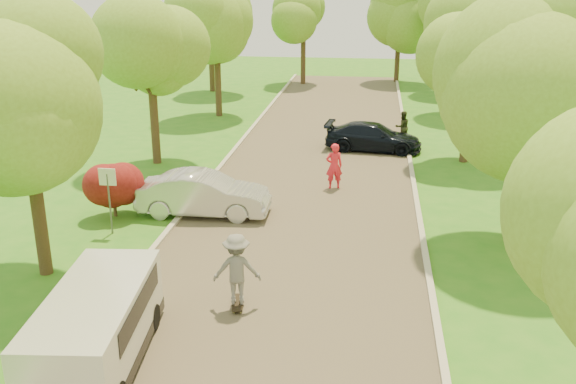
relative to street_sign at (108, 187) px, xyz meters
The scene contains 23 objects.
ground 7.22m from the street_sign, 34.59° to the right, with size 100.00×100.00×0.00m, color #2E761C.
road 7.22m from the street_sign, 34.59° to the left, with size 8.00×60.00×0.01m, color #4C4438.
curb_left 4.62m from the street_sign, 66.37° to the left, with size 0.18×60.00×0.12m, color #B2AD9E.
curb_right 10.74m from the street_sign, 22.10° to the left, with size 0.18×60.00×0.12m, color #B2AD9E.
street_sign is the anchor object (origin of this frame).
red_shrub 1.65m from the street_sign, 108.43° to the left, with size 1.70×1.70×1.95m.
tree_l_mida 4.72m from the street_sign, 99.39° to the right, with size 4.71×4.60×7.39m.
tree_l_midb 8.61m from the street_sign, 97.22° to the left, with size 4.30×4.20×6.62m.
tree_l_far 18.43m from the street_sign, 91.87° to the left, with size 4.92×4.80×7.79m.
tree_r_mida 13.46m from the street_sign, ahead, with size 5.13×5.00×7.95m.
tree_r_midb 16.27m from the street_sign, 38.90° to the left, with size 4.51×4.40×7.01m.
tree_r_far 24.25m from the street_sign, 56.91° to the left, with size 5.33×5.20×8.34m.
tree_bg_a 26.44m from the street_sign, 96.53° to the left, with size 5.12×5.00×7.72m.
tree_bg_b 31.57m from the street_sign, 63.40° to the left, with size 5.12×5.00×7.95m.
tree_bg_c 30.35m from the street_sign, 84.26° to the left, with size 4.92×4.80×7.33m.
tree_bg_d 33.74m from the street_sign, 72.61° to the left, with size 5.12×5.00×7.72m.
minivan 7.49m from the street_sign, 69.64° to the right, with size 2.25×4.74×1.70m.
silver_sedan 3.34m from the street_sign, 39.40° to the left, with size 1.57×4.51×1.49m, color silver.
dark_sedan 14.06m from the street_sign, 54.22° to the left, with size 1.82×4.48×1.30m, color black.
longboard 6.65m from the street_sign, 39.84° to the right, with size 0.42×0.97×0.11m.
skateboarder 6.51m from the street_sign, 39.84° to the right, with size 1.18×0.68×1.83m, color slate.
person_striped 8.73m from the street_sign, 39.21° to the left, with size 0.65×0.43×1.79m, color red.
person_olive 16.29m from the street_sign, 53.83° to the left, with size 0.75×0.59×1.55m, color #292E1B.
Camera 1 is at (2.34, -14.14, 7.93)m, focal length 40.00 mm.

